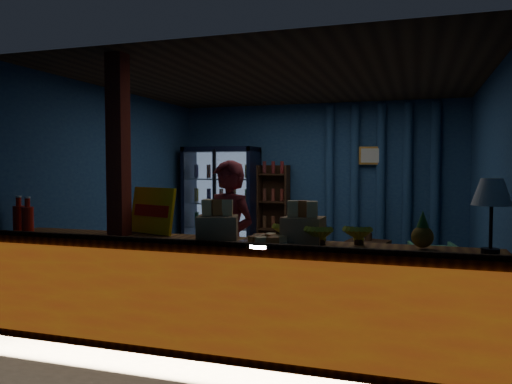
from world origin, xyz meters
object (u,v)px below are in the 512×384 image
(green_chair, at_px, (433,263))
(pastry_tray, at_px, (266,241))
(shopkeeper, at_px, (228,244))
(table_lamp, at_px, (492,195))

(green_chair, distance_m, pastry_tray, 3.61)
(shopkeeper, xyz_separation_m, table_lamp, (2.26, -0.59, 0.56))
(shopkeeper, xyz_separation_m, pastry_tray, (0.58, -0.66, 0.15))
(green_chair, xyz_separation_m, table_lamp, (0.29, -3.20, 1.11))
(shopkeeper, distance_m, green_chair, 3.31)
(green_chair, bearing_deg, pastry_tray, 56.78)
(shopkeeper, xyz_separation_m, green_chair, (1.97, 2.60, -0.55))
(shopkeeper, bearing_deg, pastry_tray, -27.53)
(pastry_tray, bearing_deg, green_chair, 67.00)
(green_chair, relative_size, pastry_tray, 1.29)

